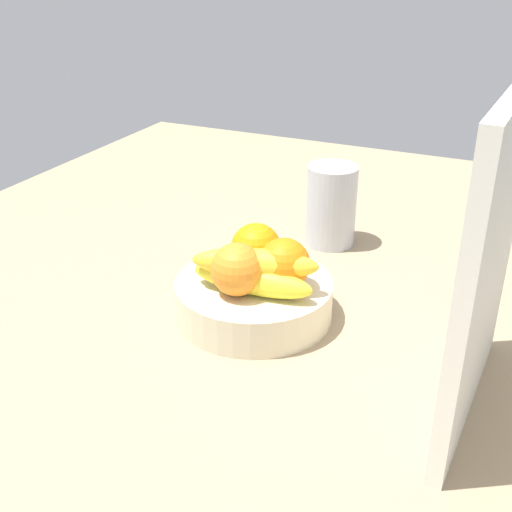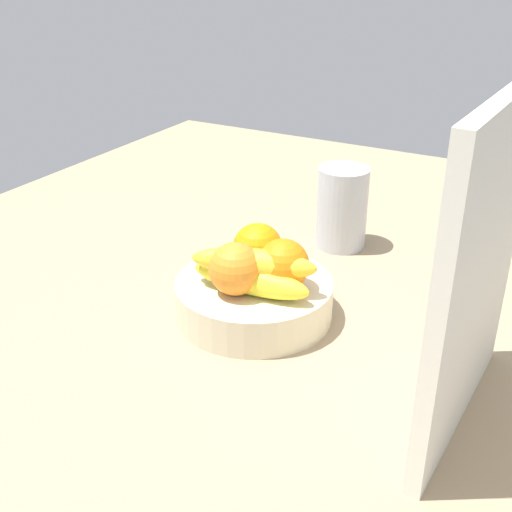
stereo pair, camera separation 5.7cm
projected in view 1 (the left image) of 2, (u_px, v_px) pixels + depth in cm
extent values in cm
cube|color=#9E8665|center=(242.00, 337.00, 89.29)|extent=(180.00, 140.00, 3.00)
cylinder|color=beige|center=(256.00, 299.00, 90.47)|extent=(22.08, 22.08, 5.43)
sphere|color=orange|center=(256.00, 248.00, 90.68)|extent=(7.15, 7.15, 7.15)
sphere|color=orange|center=(237.00, 270.00, 84.76)|extent=(7.15, 7.15, 7.15)
sphere|color=orange|center=(284.00, 264.00, 86.25)|extent=(7.15, 7.15, 7.15)
ellipsoid|color=yellow|center=(252.00, 280.00, 85.62)|extent=(4.62, 17.14, 4.00)
ellipsoid|color=yellow|center=(255.00, 263.00, 85.10)|extent=(8.71, 17.43, 4.00)
cube|color=white|center=(487.00, 266.00, 66.05)|extent=(28.06, 3.25, 36.00)
cylinder|color=#B3B9C5|center=(331.00, 205.00, 110.51)|extent=(8.66, 8.66, 14.03)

